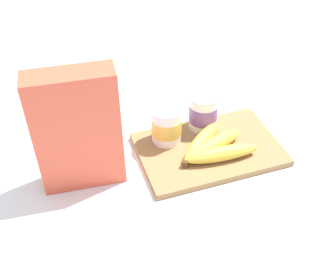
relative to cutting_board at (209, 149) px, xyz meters
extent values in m
plane|color=white|center=(0.00, 0.00, -0.01)|extent=(2.40, 2.40, 0.00)
cube|color=olive|center=(0.00, 0.00, 0.00)|extent=(0.34, 0.23, 0.02)
cube|color=#D85138|center=(-0.30, 0.01, 0.13)|extent=(0.18, 0.08, 0.28)
cylinder|color=white|center=(-0.09, 0.06, 0.05)|extent=(0.07, 0.07, 0.09)
cylinder|color=gold|center=(-0.09, 0.06, 0.05)|extent=(0.07, 0.07, 0.04)
cylinder|color=silver|center=(-0.09, 0.06, 0.10)|extent=(0.08, 0.08, 0.00)
cylinder|color=white|center=(0.01, 0.08, 0.05)|extent=(0.07, 0.07, 0.09)
cylinder|color=#7A4C99|center=(0.01, 0.08, 0.05)|extent=(0.07, 0.07, 0.05)
cylinder|color=silver|center=(0.01, 0.08, 0.10)|extent=(0.07, 0.07, 0.00)
ellipsoid|color=yellow|center=(0.01, -0.05, 0.03)|extent=(0.18, 0.05, 0.04)
ellipsoid|color=yellow|center=(0.00, -0.02, 0.03)|extent=(0.18, 0.09, 0.04)
ellipsoid|color=yellow|center=(-0.02, 0.01, 0.03)|extent=(0.15, 0.13, 0.04)
cylinder|color=brown|center=(-0.08, -0.05, 0.02)|extent=(0.01, 0.01, 0.02)
camera|label=1|loc=(-0.34, -0.69, 0.68)|focal=44.59mm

